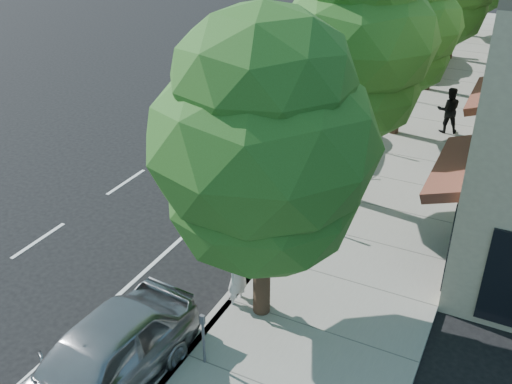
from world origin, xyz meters
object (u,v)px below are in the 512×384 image
Objects in this scene: street_tree_0 at (262,147)px; dark_suv_far at (415,27)px; near_car_a at (98,363)px; street_tree_2 at (406,28)px; bicycle at (295,193)px; silver_suv at (303,137)px; cyclist at (238,275)px; dark_sedan at (351,85)px; white_pickup at (415,52)px; street_tree_1 at (358,43)px; pedestrian at (449,110)px.

street_tree_0 reaches higher than dark_suv_far.
near_car_a is (-1.83, -3.50, -3.56)m from street_tree_0.
street_tree_2 reaches higher than dark_suv_far.
near_car_a is at bearing -90.07° from dark_suv_far.
near_car_a reaches higher than bicycle.
street_tree_0 is 5.32m from near_car_a.
silver_suv is 19.12m from dark_suv_far.
silver_suv is at bearing 106.25° from street_tree_0.
near_car_a is (-1.18, -3.57, -0.10)m from cyclist.
bicycle is at bearing -88.07° from dark_suv_far.
cyclist is 3.76m from near_car_a.
dark_sedan is at bearing 89.64° from silver_suv.
street_tree_0 is at bearing -93.86° from white_pickup.
street_tree_2 is 3.62× the size of bicycle.
street_tree_2 is at bearing 90.00° from street_tree_1.
street_tree_1 is 1.53× the size of dark_suv_far.
cyclist is at bearing -83.15° from dark_sedan.
street_tree_1 reaches higher than white_pickup.
street_tree_2 is 1.45× the size of near_car_a.
dark_sedan is at bearing -43.74° from pedestrian.
dark_suv_far is at bearing 88.29° from dark_sedan.
bicycle is 0.30× the size of silver_suv.
street_tree_0 reaches higher than cyclist.
dark_suv_far is 15.23m from pedestrian.
street_tree_2 is at bearing -89.29° from white_pickup.
silver_suv reaches higher than bicycle.
dark_suv_far reaches higher than silver_suv.
dark_suv_far is (-2.76, 21.52, -4.17)m from street_tree_1.
dark_suv_far is at bearing 14.41° from bicycle.
street_tree_2 is at bearing 9.40° from pedestrian.
dark_sedan is 0.86× the size of dark_suv_far.
street_tree_0 is 3.79× the size of bicycle.
pedestrian reaches higher than white_pickup.
street_tree_1 is 6.05m from street_tree_2.
bicycle is at bearing -97.22° from white_pickup.
pedestrian reaches higher than bicycle.
pedestrian is at bearing -26.18° from dark_sedan.
street_tree_0 is 3.93× the size of pedestrian.
street_tree_2 reaches higher than silver_suv.
silver_suv is 6.30m from pedestrian.
dark_suv_far is at bearing 100.07° from street_tree_2.
street_tree_0 is 27.87m from dark_suv_far.
pedestrian is (4.68, -2.16, 0.32)m from dark_sedan.
near_car_a reaches higher than dark_sedan.
bicycle is 0.40× the size of near_car_a.
silver_suv is 3.44× the size of pedestrian.
near_car_a is (-0.53, -8.50, 0.31)m from bicycle.
cyclist is at bearing -93.12° from street_tree_2.
dark_sedan is 0.71× the size of white_pickup.
near_car_a is (1.00, -18.66, 0.06)m from dark_sedan.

